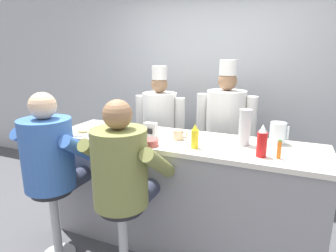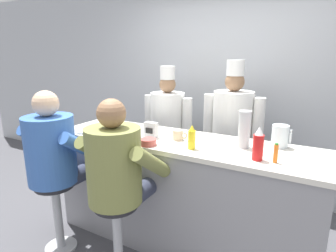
{
  "view_description": "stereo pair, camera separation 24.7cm",
  "coord_description": "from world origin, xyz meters",
  "px_view_note": "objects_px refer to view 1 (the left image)",
  "views": [
    {
      "loc": [
        0.83,
        -1.9,
        1.76
      ],
      "look_at": [
        -0.11,
        0.31,
        1.14
      ],
      "focal_mm": 30.0,
      "sensor_mm": 36.0,
      "label": 1
    },
    {
      "loc": [
        1.05,
        -1.79,
        1.76
      ],
      "look_at": [
        -0.11,
        0.31,
        1.14
      ],
      "focal_mm": 30.0,
      "sensor_mm": 36.0,
      "label": 2
    }
  ],
  "objects_px": {
    "napkin_dispenser_chrome": "(151,130)",
    "diner_seated_olive": "(123,172)",
    "cook_in_whites_far": "(225,130)",
    "coffee_mug_blue": "(113,135)",
    "ketchup_bottle_red": "(262,142)",
    "mustard_bottle_yellow": "(195,137)",
    "water_pitcher_clear": "(278,133)",
    "cereal_bowl": "(150,143)",
    "hot_sauce_bottle_orange": "(279,150)",
    "diner_seated_blue": "(52,158)",
    "cook_in_whites_near": "(160,127)",
    "cup_stack_steel": "(245,127)",
    "breakfast_plate": "(83,133)",
    "coffee_mug_tan": "(179,135)"
  },
  "relations": [
    {
      "from": "napkin_dispenser_chrome",
      "to": "diner_seated_olive",
      "type": "relative_size",
      "value": 0.1
    },
    {
      "from": "cook_in_whites_far",
      "to": "coffee_mug_blue",
      "type": "bearing_deg",
      "value": -126.88
    },
    {
      "from": "ketchup_bottle_red",
      "to": "mustard_bottle_yellow",
      "type": "xyz_separation_m",
      "value": [
        -0.51,
        -0.01,
        -0.02
      ]
    },
    {
      "from": "water_pitcher_clear",
      "to": "cereal_bowl",
      "type": "distance_m",
      "value": 1.08
    },
    {
      "from": "hot_sauce_bottle_orange",
      "to": "diner_seated_blue",
      "type": "distance_m",
      "value": 1.8
    },
    {
      "from": "cereal_bowl",
      "to": "diner_seated_olive",
      "type": "distance_m",
      "value": 0.37
    },
    {
      "from": "diner_seated_olive",
      "to": "cook_in_whites_far",
      "type": "height_order",
      "value": "cook_in_whites_far"
    },
    {
      "from": "hot_sauce_bottle_orange",
      "to": "cook_in_whites_near",
      "type": "relative_size",
      "value": 0.09
    },
    {
      "from": "diner_seated_olive",
      "to": "cup_stack_steel",
      "type": "bearing_deg",
      "value": 40.68
    },
    {
      "from": "ketchup_bottle_red",
      "to": "hot_sauce_bottle_orange",
      "type": "xyz_separation_m",
      "value": [
        0.12,
        0.01,
        -0.05
      ]
    },
    {
      "from": "ketchup_bottle_red",
      "to": "cook_in_whites_far",
      "type": "height_order",
      "value": "cook_in_whites_far"
    },
    {
      "from": "cup_stack_steel",
      "to": "cook_in_whites_near",
      "type": "relative_size",
      "value": 0.19
    },
    {
      "from": "hot_sauce_bottle_orange",
      "to": "cook_in_whites_near",
      "type": "distance_m",
      "value": 1.67
    },
    {
      "from": "breakfast_plate",
      "to": "coffee_mug_blue",
      "type": "relative_size",
      "value": 1.62
    },
    {
      "from": "breakfast_plate",
      "to": "coffee_mug_blue",
      "type": "bearing_deg",
      "value": -4.91
    },
    {
      "from": "water_pitcher_clear",
      "to": "diner_seated_blue",
      "type": "bearing_deg",
      "value": -154.57
    },
    {
      "from": "mustard_bottle_yellow",
      "to": "cook_in_whites_near",
      "type": "distance_m",
      "value": 1.22
    },
    {
      "from": "ketchup_bottle_red",
      "to": "cup_stack_steel",
      "type": "height_order",
      "value": "cup_stack_steel"
    },
    {
      "from": "diner_seated_olive",
      "to": "cook_in_whites_near",
      "type": "xyz_separation_m",
      "value": [
        -0.33,
        1.36,
        -0.02
      ]
    },
    {
      "from": "cereal_bowl",
      "to": "diner_seated_blue",
      "type": "distance_m",
      "value": 0.83
    },
    {
      "from": "cup_stack_steel",
      "to": "napkin_dispenser_chrome",
      "type": "height_order",
      "value": "cup_stack_steel"
    },
    {
      "from": "mustard_bottle_yellow",
      "to": "diner_seated_olive",
      "type": "bearing_deg",
      "value": -134.57
    },
    {
      "from": "cook_in_whites_far",
      "to": "napkin_dispenser_chrome",
      "type": "bearing_deg",
      "value": -120.02
    },
    {
      "from": "napkin_dispenser_chrome",
      "to": "cook_in_whites_near",
      "type": "relative_size",
      "value": 0.09
    },
    {
      "from": "napkin_dispenser_chrome",
      "to": "diner_seated_olive",
      "type": "distance_m",
      "value": 0.57
    },
    {
      "from": "diner_seated_olive",
      "to": "breakfast_plate",
      "type": "bearing_deg",
      "value": 150.03
    },
    {
      "from": "hot_sauce_bottle_orange",
      "to": "cup_stack_steel",
      "type": "distance_m",
      "value": 0.37
    },
    {
      "from": "ketchup_bottle_red",
      "to": "diner_seated_blue",
      "type": "xyz_separation_m",
      "value": [
        -1.62,
        -0.43,
        -0.22
      ]
    },
    {
      "from": "cook_in_whites_near",
      "to": "cook_in_whites_far",
      "type": "height_order",
      "value": "cook_in_whites_far"
    },
    {
      "from": "mustard_bottle_yellow",
      "to": "coffee_mug_blue",
      "type": "xyz_separation_m",
      "value": [
        -0.74,
        -0.06,
        -0.05
      ]
    },
    {
      "from": "water_pitcher_clear",
      "to": "diner_seated_olive",
      "type": "bearing_deg",
      "value": -141.44
    },
    {
      "from": "ketchup_bottle_red",
      "to": "cereal_bowl",
      "type": "relative_size",
      "value": 1.77
    },
    {
      "from": "coffee_mug_blue",
      "to": "diner_seated_olive",
      "type": "xyz_separation_m",
      "value": [
        0.32,
        -0.36,
        -0.15
      ]
    },
    {
      "from": "breakfast_plate",
      "to": "coffee_mug_blue",
      "type": "xyz_separation_m",
      "value": [
        0.37,
        -0.03,
        0.03
      ]
    },
    {
      "from": "water_pitcher_clear",
      "to": "cook_in_whites_near",
      "type": "relative_size",
      "value": 0.11
    },
    {
      "from": "breakfast_plate",
      "to": "napkin_dispenser_chrome",
      "type": "xyz_separation_m",
      "value": [
        0.65,
        0.14,
        0.06
      ]
    },
    {
      "from": "cup_stack_steel",
      "to": "cook_in_whites_near",
      "type": "distance_m",
      "value": 1.33
    },
    {
      "from": "cereal_bowl",
      "to": "cook_in_whites_far",
      "type": "relative_size",
      "value": 0.08
    },
    {
      "from": "cup_stack_steel",
      "to": "cook_in_whites_far",
      "type": "relative_size",
      "value": 0.18
    },
    {
      "from": "cook_in_whites_far",
      "to": "mustard_bottle_yellow",
      "type": "bearing_deg",
      "value": -92.48
    },
    {
      "from": "hot_sauce_bottle_orange",
      "to": "coffee_mug_tan",
      "type": "distance_m",
      "value": 0.85
    },
    {
      "from": "cook_in_whites_near",
      "to": "cook_in_whites_far",
      "type": "xyz_separation_m",
      "value": [
        0.79,
        0.04,
        0.04
      ]
    },
    {
      "from": "cup_stack_steel",
      "to": "napkin_dispenser_chrome",
      "type": "bearing_deg",
      "value": -171.4
    },
    {
      "from": "ketchup_bottle_red",
      "to": "breakfast_plate",
      "type": "height_order",
      "value": "ketchup_bottle_red"
    },
    {
      "from": "cereal_bowl",
      "to": "coffee_mug_blue",
      "type": "distance_m",
      "value": 0.38
    },
    {
      "from": "coffee_mug_tan",
      "to": "napkin_dispenser_chrome",
      "type": "relative_size",
      "value": 0.99
    },
    {
      "from": "cereal_bowl",
      "to": "diner_seated_blue",
      "type": "xyz_separation_m",
      "value": [
        -0.75,
        -0.33,
        -0.13
      ]
    },
    {
      "from": "cereal_bowl",
      "to": "coffee_mug_tan",
      "type": "xyz_separation_m",
      "value": [
        0.15,
        0.25,
        0.02
      ]
    },
    {
      "from": "coffee_mug_blue",
      "to": "diner_seated_olive",
      "type": "relative_size",
      "value": 0.09
    },
    {
      "from": "mustard_bottle_yellow",
      "to": "breakfast_plate",
      "type": "bearing_deg",
      "value": -178.48
    }
  ]
}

